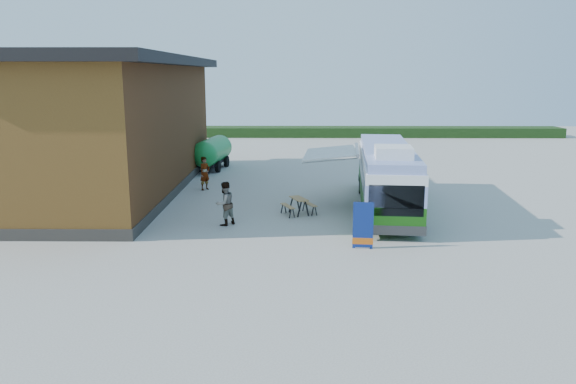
{
  "coord_description": "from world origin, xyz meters",
  "views": [
    {
      "loc": [
        -0.05,
        -21.43,
        6.57
      ],
      "look_at": [
        -0.3,
        2.97,
        1.4
      ],
      "focal_mm": 35.0,
      "sensor_mm": 36.0,
      "label": 1
    }
  ],
  "objects_px": {
    "person_b": "(225,204)",
    "banner": "(363,230)",
    "slurry_tanker": "(213,151)",
    "picnic_table": "(299,202)",
    "bus": "(386,175)",
    "person_a": "(205,173)"
  },
  "relations": [
    {
      "from": "person_b",
      "to": "slurry_tanker",
      "type": "height_order",
      "value": "slurry_tanker"
    },
    {
      "from": "banner",
      "to": "slurry_tanker",
      "type": "xyz_separation_m",
      "value": [
        -8.29,
        18.03,
        0.51
      ]
    },
    {
      "from": "banner",
      "to": "picnic_table",
      "type": "distance_m",
      "value": 5.78
    },
    {
      "from": "bus",
      "to": "slurry_tanker",
      "type": "bearing_deg",
      "value": 136.76
    },
    {
      "from": "person_b",
      "to": "banner",
      "type": "bearing_deg",
      "value": 104.11
    },
    {
      "from": "bus",
      "to": "banner",
      "type": "height_order",
      "value": "bus"
    },
    {
      "from": "banner",
      "to": "slurry_tanker",
      "type": "height_order",
      "value": "slurry_tanker"
    },
    {
      "from": "picnic_table",
      "to": "person_a",
      "type": "relative_size",
      "value": 0.92
    },
    {
      "from": "banner",
      "to": "picnic_table",
      "type": "bearing_deg",
      "value": 119.84
    },
    {
      "from": "bus",
      "to": "banner",
      "type": "distance_m",
      "value": 6.83
    },
    {
      "from": "slurry_tanker",
      "to": "person_b",
      "type": "bearing_deg",
      "value": -72.29
    },
    {
      "from": "bus",
      "to": "picnic_table",
      "type": "height_order",
      "value": "bus"
    },
    {
      "from": "bus",
      "to": "picnic_table",
      "type": "xyz_separation_m",
      "value": [
        -4.3,
        -1.23,
        -1.1
      ]
    },
    {
      "from": "picnic_table",
      "to": "person_a",
      "type": "xyz_separation_m",
      "value": [
        -5.34,
        5.7,
        0.37
      ]
    },
    {
      "from": "banner",
      "to": "person_b",
      "type": "xyz_separation_m",
      "value": [
        -5.67,
        3.33,
        0.23
      ]
    },
    {
      "from": "banner",
      "to": "person_a",
      "type": "bearing_deg",
      "value": 130.53
    },
    {
      "from": "slurry_tanker",
      "to": "picnic_table",
      "type": "bearing_deg",
      "value": -57.64
    },
    {
      "from": "banner",
      "to": "person_b",
      "type": "height_order",
      "value": "person_b"
    },
    {
      "from": "person_a",
      "to": "person_b",
      "type": "height_order",
      "value": "person_b"
    },
    {
      "from": "bus",
      "to": "slurry_tanker",
      "type": "xyz_separation_m",
      "value": [
        -10.19,
        11.55,
        -0.44
      ]
    },
    {
      "from": "person_a",
      "to": "slurry_tanker",
      "type": "xyz_separation_m",
      "value": [
        -0.55,
        7.07,
        0.3
      ]
    },
    {
      "from": "bus",
      "to": "banner",
      "type": "bearing_deg",
      "value": -101.03
    }
  ]
}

